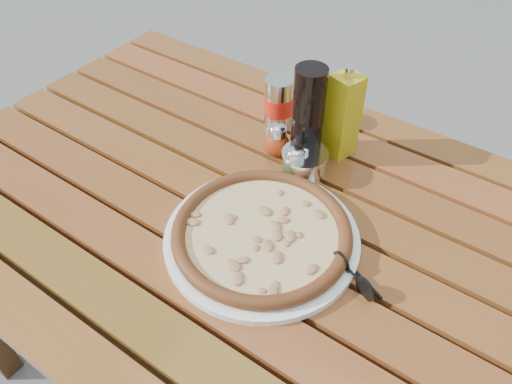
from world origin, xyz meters
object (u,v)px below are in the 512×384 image
Objects in this scene: pepper_shaker at (277,140)px; parmesan_tin at (304,164)px; olive_oil_cruet at (343,116)px; dark_bottle at (308,117)px; plate at (262,238)px; pizza at (262,232)px; oregano_shaker at (294,165)px; sunglasses at (354,276)px; table at (250,234)px; soda_can at (279,103)px.

pepper_shaker reaches higher than parmesan_tin.
parmesan_tin is (0.08, -0.02, -0.01)m from pepper_shaker.
olive_oil_cruet reaches higher than parmesan_tin.
pepper_shaker is 0.37× the size of dark_bottle.
plate is at bearing -88.27° from olive_oil_cruet.
pizza is at bearing -88.27° from olive_oil_cruet.
oregano_shaker reaches higher than parmesan_tin.
olive_oil_cruet reaches higher than sunglasses.
pizza is at bearing -76.49° from oregano_shaker.
dark_bottle reaches higher than parmesan_tin.
dark_bottle is 1.05× the size of olive_oil_cruet.
pepper_shaker is (-0.05, 0.17, 0.11)m from table.
parmesan_tin is at bearing -60.69° from dark_bottle.
table is at bearing -166.12° from sunglasses.
pizza is 2.04× the size of olive_oil_cruet.
parmesan_tin is at bearing 99.01° from plate.
pizza is (0.00, 0.00, 0.02)m from plate.
pepper_shaker is 0.12m from soda_can.
dark_bottle is at bearing -128.31° from olive_oil_cruet.
dark_bottle is at bearing 102.67° from oregano_shaker.
pizza is 3.57× the size of soda_can.
dark_bottle reaches higher than sunglasses.
olive_oil_cruet is at bearing 91.73° from pizza.
sunglasses is (0.36, -0.31, -0.04)m from soda_can.
parmesan_tin is (0.03, -0.05, -0.08)m from dark_bottle.
sunglasses is (0.18, 0.01, -0.01)m from pizza.
dark_bottle is at bearing 119.31° from parmesan_tin.
soda_can is at bearing 118.58° from plate.
plate is at bearing -80.99° from parmesan_tin.
olive_oil_cruet reaches higher than soda_can.
parmesan_tin is at bearing 64.09° from oregano_shaker.
plate is 0.18m from sunglasses.
pizza is at bearing -62.73° from pepper_shaker.
pepper_shaker is 0.36m from sunglasses.
parmesan_tin reaches higher than pizza.
plate is 3.30× the size of parmesan_tin.
plate is 0.26m from pepper_shaker.
pizza is at bearing -39.92° from table.
olive_oil_cruet is 1.93× the size of sunglasses.
dark_bottle is at bearing -32.09° from soda_can.
sunglasses reaches higher than pizza.
pepper_shaker is 0.39× the size of olive_oil_cruet.
oregano_shaker is at bearing 79.82° from table.
pizza is 0.37m from soda_can.
dark_bottle is at bearing 103.27° from plate.
pepper_shaker is at bearing 117.27° from pizza.
pepper_shaker is at bearing 117.27° from plate.
pizza is at bearing -76.73° from dark_bottle.
olive_oil_cruet is (-0.01, 0.31, 0.09)m from plate.
pizza is 0.18m from sunglasses.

